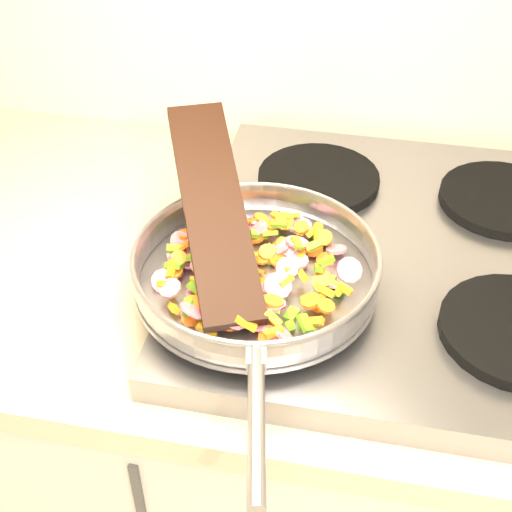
# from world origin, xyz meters

# --- Properties ---
(cooktop) EXTENTS (0.60, 0.60, 0.04)m
(cooktop) POSITION_xyz_m (-0.70, 1.67, 0.92)
(cooktop) COLOR #939399
(cooktop) RESTS_ON counter_top
(grate_fl) EXTENTS (0.19, 0.19, 0.02)m
(grate_fl) POSITION_xyz_m (-0.84, 1.52, 0.95)
(grate_fl) COLOR black
(grate_fl) RESTS_ON cooktop
(grate_bl) EXTENTS (0.19, 0.19, 0.02)m
(grate_bl) POSITION_xyz_m (-0.84, 1.81, 0.95)
(grate_bl) COLOR black
(grate_bl) RESTS_ON cooktop
(grate_br) EXTENTS (0.19, 0.19, 0.02)m
(grate_br) POSITION_xyz_m (-0.56, 1.81, 0.95)
(grate_br) COLOR black
(grate_br) RESTS_ON cooktop
(saute_pan) EXTENTS (0.35, 0.51, 0.05)m
(saute_pan) POSITION_xyz_m (-0.89, 1.54, 0.98)
(saute_pan) COLOR #9E9EA5
(saute_pan) RESTS_ON grate_fl
(vegetable_heap) EXTENTS (0.27, 0.26, 0.05)m
(vegetable_heap) POSITION_xyz_m (-0.89, 1.54, 0.98)
(vegetable_heap) COLOR #5E941D
(vegetable_heap) RESTS_ON saute_pan
(wooden_spatula) EXTENTS (0.19, 0.32, 0.13)m
(wooden_spatula) POSITION_xyz_m (-0.95, 1.58, 1.04)
(wooden_spatula) COLOR black
(wooden_spatula) RESTS_ON saute_pan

